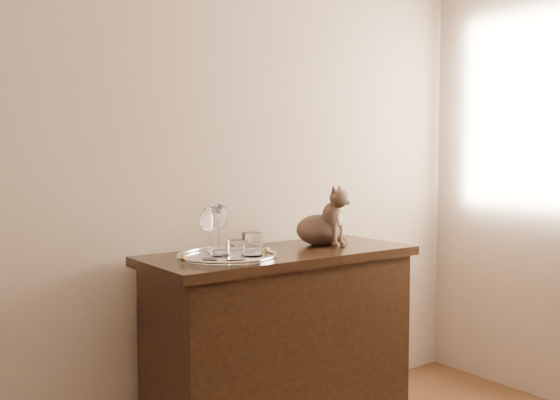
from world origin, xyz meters
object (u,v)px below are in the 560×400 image
(tray, at_px, (227,257))
(cat, at_px, (319,215))
(wine_glass_b, at_px, (211,231))
(sideboard, at_px, (281,348))
(wine_glass_d, at_px, (219,230))
(tumbler_b, at_px, (236,250))
(wine_glass_c, at_px, (210,233))
(tumbler_a, at_px, (252,244))

(tray, distance_m, cat, 0.56)
(wine_glass_b, bearing_deg, sideboard, -15.01)
(wine_glass_d, relative_size, tumbler_b, 2.64)
(wine_glass_b, relative_size, wine_glass_d, 0.86)
(tray, distance_m, tumbler_b, 0.11)
(cat, bearing_deg, sideboard, 170.72)
(wine_glass_c, relative_size, cat, 0.74)
(sideboard, distance_m, tray, 0.52)
(sideboard, distance_m, wine_glass_d, 0.62)
(wine_glass_c, distance_m, cat, 0.64)
(sideboard, xyz_separation_m, tumbler_a, (-0.20, -0.09, 0.48))
(wine_glass_b, height_order, wine_glass_d, wine_glass_d)
(wine_glass_d, bearing_deg, tumbler_b, -91.16)
(sideboard, distance_m, wine_glass_b, 0.61)
(tray, bearing_deg, wine_glass_b, 94.89)
(tray, xyz_separation_m, tumbler_a, (0.08, -0.06, 0.05))
(cat, bearing_deg, tumbler_a, 177.03)
(tumbler_b, bearing_deg, tray, 76.74)
(tumbler_a, bearing_deg, sideboard, 22.69)
(wine_glass_b, relative_size, tumbler_b, 2.27)
(tumbler_a, distance_m, tumbler_b, 0.12)
(wine_glass_b, distance_m, wine_glass_c, 0.18)
(wine_glass_b, height_order, cat, cat)
(sideboard, height_order, tray, tray)
(sideboard, xyz_separation_m, wine_glass_d, (-0.31, 0.00, 0.54))
(tray, distance_m, wine_glass_b, 0.14)
(wine_glass_d, bearing_deg, wine_glass_c, -137.94)
(wine_glass_c, bearing_deg, sideboard, 10.29)
(tumbler_b, bearing_deg, wine_glass_c, 141.37)
(wine_glass_c, relative_size, wine_glass_d, 0.99)
(wine_glass_d, bearing_deg, cat, 4.10)
(sideboard, xyz_separation_m, cat, (0.25, 0.04, 0.57))
(tray, height_order, cat, cat)
(tray, bearing_deg, cat, 7.48)
(wine_glass_d, xyz_separation_m, tumbler_b, (-0.00, -0.13, -0.06))
(sideboard, bearing_deg, cat, 9.27)
(tray, xyz_separation_m, tumbler_b, (-0.02, -0.10, 0.04))
(tray, relative_size, tumbler_b, 5.04)
(wine_glass_b, height_order, tumbler_b, wine_glass_b)
(wine_glass_b, height_order, tumbler_a, wine_glass_b)
(wine_glass_d, distance_m, cat, 0.56)
(cat, bearing_deg, wine_glass_b, 157.25)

